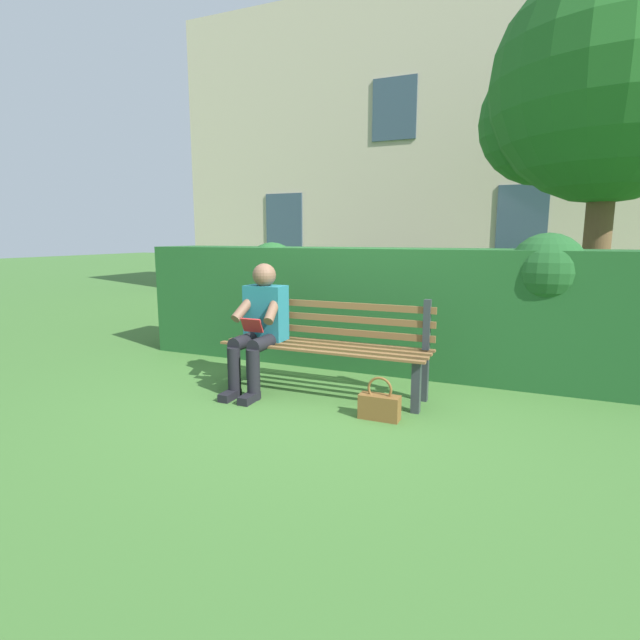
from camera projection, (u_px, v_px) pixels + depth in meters
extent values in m
plane|color=#3D6B2D|center=(324.00, 393.00, 4.51)|extent=(60.00, 60.00, 0.00)
cube|color=#2D3338|center=(416.00, 387.00, 3.99)|extent=(0.07, 0.07, 0.43)
cube|color=#2D3338|center=(233.00, 365.00, 4.67)|extent=(0.07, 0.07, 0.43)
cube|color=#2D3338|center=(424.00, 377.00, 4.28)|extent=(0.07, 0.07, 0.43)
cube|color=#2D3338|center=(251.00, 357.00, 4.97)|extent=(0.07, 0.07, 0.43)
cube|color=brown|center=(333.00, 342.00, 4.63)|extent=(1.92, 0.06, 0.02)
cube|color=brown|center=(327.00, 345.00, 4.50)|extent=(1.92, 0.06, 0.02)
cube|color=brown|center=(321.00, 348.00, 4.37)|extent=(1.92, 0.06, 0.02)
cube|color=brown|center=(315.00, 351.00, 4.25)|extent=(1.92, 0.06, 0.02)
cube|color=#2D3338|center=(427.00, 325.00, 4.24)|extent=(0.06, 0.06, 0.44)
cube|color=#2D3338|center=(252.00, 312.00, 4.92)|extent=(0.06, 0.06, 0.44)
cube|color=brown|center=(333.00, 331.00, 4.60)|extent=(1.92, 0.02, 0.06)
cube|color=brown|center=(333.00, 318.00, 4.58)|extent=(1.92, 0.02, 0.06)
cube|color=brown|center=(333.00, 305.00, 4.56)|extent=(1.92, 0.02, 0.06)
cube|color=#1E6672|center=(266.00, 313.00, 4.65)|extent=(0.38, 0.22, 0.52)
sphere|color=brown|center=(264.00, 275.00, 4.57)|extent=(0.22, 0.22, 0.22)
cylinder|color=black|center=(265.00, 343.00, 4.46)|extent=(0.13, 0.42, 0.13)
cylinder|color=black|center=(246.00, 341.00, 4.54)|extent=(0.13, 0.42, 0.13)
cylinder|color=black|center=(253.00, 375.00, 4.31)|extent=(0.12, 0.12, 0.45)
cylinder|color=black|center=(234.00, 372.00, 4.39)|extent=(0.12, 0.12, 0.45)
cube|color=black|center=(249.00, 398.00, 4.27)|extent=(0.10, 0.24, 0.07)
cube|color=black|center=(230.00, 395.00, 4.35)|extent=(0.10, 0.24, 0.07)
cylinder|color=brown|center=(273.00, 309.00, 4.45)|extent=(0.14, 0.32, 0.26)
cylinder|color=brown|center=(244.00, 307.00, 4.57)|extent=(0.14, 0.32, 0.26)
cube|color=#B22626|center=(252.00, 325.00, 4.42)|extent=(0.20, 0.07, 0.13)
cube|color=#1E5123|center=(379.00, 308.00, 5.39)|extent=(5.51, 0.79, 1.31)
sphere|color=#1E5123|center=(547.00, 271.00, 4.56)|extent=(0.71, 0.71, 0.71)
sphere|color=#1E5123|center=(272.00, 269.00, 5.93)|extent=(0.63, 0.63, 0.63)
cylinder|color=brown|center=(596.00, 252.00, 6.21)|extent=(0.32, 0.32, 2.47)
sphere|color=#236023|center=(612.00, 82.00, 5.87)|extent=(2.86, 2.86, 2.86)
sphere|color=#236023|center=(544.00, 120.00, 6.58)|extent=(1.71, 1.71, 1.71)
cube|color=#BCAD93|center=(410.00, 159.00, 11.27)|extent=(10.02, 3.03, 6.36)
cube|color=#334756|center=(522.00, 217.00, 9.14)|extent=(0.90, 0.04, 1.20)
cube|color=#334756|center=(284.00, 221.00, 11.08)|extent=(0.90, 0.04, 1.20)
cube|color=#334756|center=(394.00, 109.00, 9.75)|extent=(0.90, 0.04, 1.20)
cube|color=brown|center=(379.00, 407.00, 3.86)|extent=(0.32, 0.13, 0.20)
torus|color=brown|center=(380.00, 389.00, 3.84)|extent=(0.20, 0.02, 0.20)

